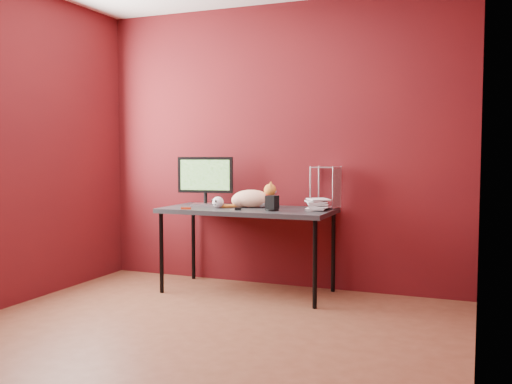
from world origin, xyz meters
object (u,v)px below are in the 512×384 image
at_px(monitor, 205,178).
at_px(book_stack, 308,145).
at_px(speaker, 272,204).
at_px(desk, 248,214).
at_px(cat, 252,198).
at_px(skull_mug, 218,202).

relative_size(monitor, book_stack, 0.47).
xyz_separation_m(monitor, speaker, (0.75, -0.24, -0.19)).
xyz_separation_m(desk, cat, (0.01, 0.07, 0.13)).
distance_m(desk, skull_mug, 0.28).
height_order(monitor, cat, monitor).
distance_m(cat, skull_mug, 0.30).
xyz_separation_m(monitor, cat, (0.48, -0.05, -0.17)).
distance_m(cat, book_stack, 0.71).
bearing_deg(cat, book_stack, -13.83).
xyz_separation_m(monitor, book_stack, (1.01, -0.06, 0.30)).
bearing_deg(skull_mug, speaker, 20.22).
bearing_deg(desk, book_stack, 5.49).
xyz_separation_m(desk, book_stack, (0.54, 0.05, 0.60)).
height_order(monitor, skull_mug, monitor).
relative_size(monitor, speaker, 3.97).
relative_size(desk, cat, 3.16).
height_order(monitor, book_stack, book_stack).
relative_size(desk, speaker, 11.58).
bearing_deg(cat, monitor, 162.25).
distance_m(monitor, speaker, 0.81).
bearing_deg(book_stack, monitor, 176.62).
distance_m(desk, book_stack, 0.81).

